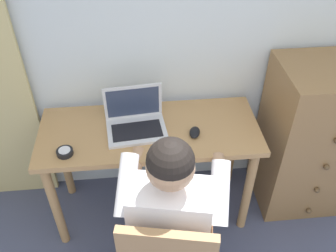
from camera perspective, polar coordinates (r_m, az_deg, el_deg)
The scene contains 7 objects.
wall_back at distance 2.24m, azimuth 10.00°, elevation 16.14°, with size 4.80×0.05×2.50m, color silver.
desk at distance 2.23m, azimuth -2.81°, elevation -2.75°, with size 1.30×0.53×0.74m.
dresser at distance 2.56m, azimuth 21.19°, elevation -1.86°, with size 0.57×0.51×1.07m.
person_seated at distance 1.83m, azimuth 0.69°, elevation -12.32°, with size 0.61×0.64×1.21m.
laptop at distance 2.14m, azimuth -5.09°, elevation 0.85°, with size 0.36×0.28×0.24m.
computer_mouse at distance 2.11m, azimuth 4.17°, elevation -0.99°, with size 0.06×0.10×0.03m, color black.
desk_clock at distance 2.07m, azimuth -15.75°, elevation -3.93°, with size 0.09×0.09×0.03m.
Camera 1 is at (-0.57, 0.23, 2.14)m, focal length 39.19 mm.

